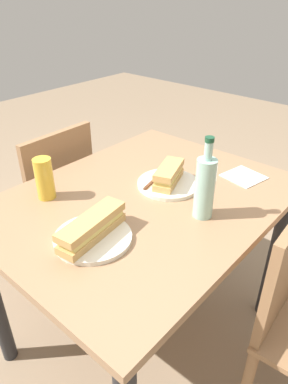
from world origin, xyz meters
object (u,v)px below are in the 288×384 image
(chair_far, at_px, (52,197))
(baguette_sandwich_near, at_px, (169,174))
(dining_table, at_px, (144,223))
(beer_glass, at_px, (44,179))
(plate_far, at_px, (93,238))
(plate_near, at_px, (168,184))
(water_bottle, at_px, (205,187))
(knife_far, at_px, (77,231))
(knife_near, at_px, (154,180))
(baguette_sandwich_far, at_px, (92,227))

(chair_far, relative_size, baguette_sandwich_near, 4.48)
(dining_table, distance_m, chair_far, 0.64)
(beer_glass, bearing_deg, plate_far, -100.25)
(plate_near, bearing_deg, water_bottle, -111.92)
(baguette_sandwich_near, height_order, plate_far, baguette_sandwich_near)
(baguette_sandwich_near, xyz_separation_m, knife_far, (-0.44, 0.02, -0.03))
(knife_far, bearing_deg, plate_near, -2.47)
(plate_far, xyz_separation_m, knife_far, (-0.02, 0.05, 0.01))
(plate_far, relative_size, knife_far, 1.34)
(water_bottle, height_order, beer_glass, water_bottle)
(chair_far, height_order, plate_far, chair_far)
(knife_near, bearing_deg, baguette_sandwich_near, -58.13)
(water_bottle, bearing_deg, dining_table, 99.90)
(plate_near, distance_m, knife_far, 0.44)
(plate_far, bearing_deg, water_bottle, -28.10)
(beer_glass, bearing_deg, water_bottle, -60.79)
(knife_near, relative_size, beer_glass, 1.15)
(chair_far, bearing_deg, knife_far, -116.93)
(dining_table, bearing_deg, water_bottle, -80.10)
(water_bottle, bearing_deg, plate_far, 151.90)
(knife_far, xyz_separation_m, beer_glass, (0.08, 0.26, 0.06))
(baguette_sandwich_near, xyz_separation_m, knife_near, (-0.03, 0.05, -0.03))
(chair_far, relative_size, knife_far, 4.85)
(knife_far, relative_size, beer_glass, 1.16)
(plate_near, bearing_deg, beer_glass, 141.88)
(baguette_sandwich_near, bearing_deg, baguette_sandwich_far, -175.53)
(knife_far, bearing_deg, water_bottle, -33.08)
(chair_far, xyz_separation_m, knife_far, (-0.31, -0.62, 0.27))
(chair_far, distance_m, beer_glass, 0.54)
(plate_far, relative_size, water_bottle, 0.85)
(chair_far, relative_size, knife_near, 4.89)
(plate_near, relative_size, knife_near, 1.35)
(knife_far, bearing_deg, baguette_sandwich_far, -69.71)
(chair_far, bearing_deg, baguette_sandwich_far, -113.79)
(baguette_sandwich_near, relative_size, knife_far, 1.08)
(water_bottle, bearing_deg, chair_far, 92.48)
(chair_far, relative_size, water_bottle, 3.08)
(baguette_sandwich_near, distance_m, water_bottle, 0.24)
(knife_near, xyz_separation_m, knife_far, (-0.41, -0.03, 0.00))
(dining_table, relative_size, plate_near, 4.57)
(knife_near, bearing_deg, water_bottle, -101.96)
(baguette_sandwich_far, bearing_deg, knife_near, 11.77)
(baguette_sandwich_near, xyz_separation_m, beer_glass, (-0.36, 0.28, 0.03))
(baguette_sandwich_far, bearing_deg, knife_far, 110.29)
(knife_near, height_order, beer_glass, beer_glass)
(water_bottle, bearing_deg, baguette_sandwich_near, 68.08)
(chair_far, bearing_deg, plate_near, -79.23)
(chair_far, height_order, knife_near, chair_far)
(chair_far, relative_size, plate_far, 3.62)
(chair_far, bearing_deg, plate_far, -113.79)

